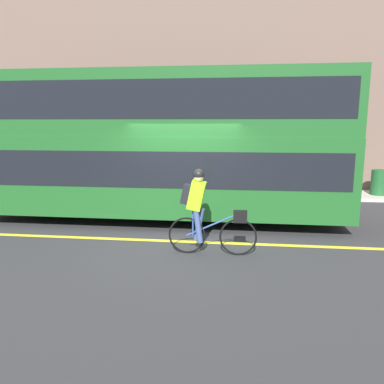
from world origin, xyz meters
The scene contains 7 objects.
ground_plane centered at (0.00, 0.00, 0.00)m, with size 80.00×80.00×0.00m, color #2D2D30.
road_center_line centered at (0.00, -0.11, 0.00)m, with size 50.00×0.14×0.01m, color yellow.
sidewalk_curb centered at (0.00, 5.51, 0.05)m, with size 60.00×1.73×0.11m.
building_facade centered at (0.00, 6.52, 4.88)m, with size 60.00×0.30×9.75m.
bus centered at (-0.77, 1.71, 2.07)m, with size 9.25×2.49×3.72m.
cyclist_on_bike centered at (0.57, -0.81, 0.89)m, with size 1.71×0.32×1.67m.
trash_bin centered at (5.97, 5.42, 0.53)m, with size 0.50×0.50×0.85m.
Camera 1 is at (1.20, -7.75, 2.52)m, focal length 35.00 mm.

